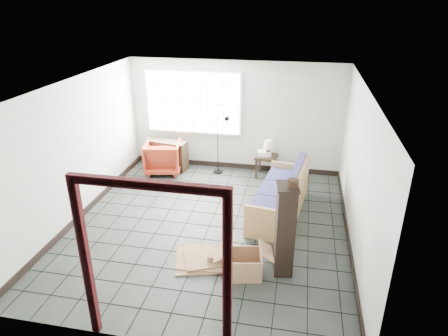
% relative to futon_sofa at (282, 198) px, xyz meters
% --- Properties ---
extents(ground, '(5.50, 5.50, 0.00)m').
position_rel_futon_sofa_xyz_m(ground, '(-1.28, -0.73, -0.34)').
color(ground, black).
rests_on(ground, ground).
extents(room_shell, '(5.02, 5.52, 2.61)m').
position_rel_futon_sofa_xyz_m(room_shell, '(-1.28, -0.70, 1.34)').
color(room_shell, '#AFB5AE').
rests_on(room_shell, ground).
extents(window_panel, '(2.32, 0.08, 1.52)m').
position_rel_futon_sofa_xyz_m(window_panel, '(-2.28, 1.97, 1.26)').
color(window_panel, silver).
rests_on(window_panel, ground).
extents(doorway_trim, '(1.80, 0.08, 2.20)m').
position_rel_futon_sofa_xyz_m(doorway_trim, '(-1.28, -3.43, 1.04)').
color(doorway_trim, '#360C0F').
rests_on(doorway_trim, ground).
extents(futon_sofa, '(1.09, 2.21, 0.94)m').
position_rel_futon_sofa_xyz_m(futon_sofa, '(0.00, 0.00, 0.00)').
color(futon_sofa, '#A9734C').
rests_on(futon_sofa, ground).
extents(armchair, '(0.93, 0.89, 0.84)m').
position_rel_futon_sofa_xyz_m(armchair, '(-2.92, 1.46, 0.08)').
color(armchair, maroon).
rests_on(armchair, ground).
extents(side_table, '(0.52, 0.52, 0.52)m').
position_rel_futon_sofa_xyz_m(side_table, '(-0.48, 1.67, 0.09)').
color(side_table, black).
rests_on(side_table, ground).
extents(table_lamp, '(0.31, 0.31, 0.38)m').
position_rel_futon_sofa_xyz_m(table_lamp, '(-0.45, 1.65, 0.44)').
color(table_lamp, black).
rests_on(table_lamp, side_table).
extents(projector, '(0.34, 0.29, 0.11)m').
position_rel_futon_sofa_xyz_m(projector, '(-0.54, 1.66, 0.24)').
color(projector, silver).
rests_on(projector, side_table).
extents(floor_lamp, '(0.42, 0.26, 1.49)m').
position_rel_futon_sofa_xyz_m(floor_lamp, '(-1.52, 1.64, 0.46)').
color(floor_lamp, black).
rests_on(floor_lamp, ground).
extents(console_shelf, '(0.96, 0.51, 0.71)m').
position_rel_futon_sofa_xyz_m(console_shelf, '(-2.86, 1.67, 0.02)').
color(console_shelf, black).
rests_on(console_shelf, ground).
extents(tall_shelf, '(0.36, 0.44, 1.47)m').
position_rel_futon_sofa_xyz_m(tall_shelf, '(0.12, -1.77, 0.41)').
color(tall_shelf, black).
rests_on(tall_shelf, ground).
extents(pot, '(0.18, 0.18, 0.12)m').
position_rel_futon_sofa_xyz_m(pot, '(0.19, -1.81, 1.19)').
color(pot, black).
rests_on(pot, tall_shelf).
extents(open_box, '(0.96, 0.59, 0.50)m').
position_rel_futon_sofa_xyz_m(open_box, '(-0.46, -1.98, -0.16)').
color(open_box, brown).
rests_on(open_box, ground).
extents(cardboard_pile, '(1.24, 1.02, 0.16)m').
position_rel_futon_sofa_xyz_m(cardboard_pile, '(-1.02, -1.73, -0.30)').
color(cardboard_pile, brown).
rests_on(cardboard_pile, ground).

